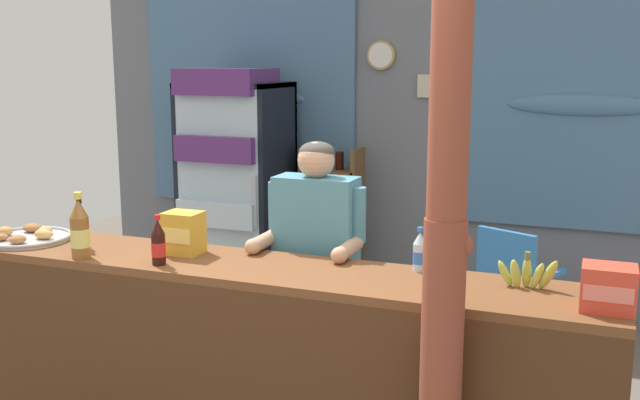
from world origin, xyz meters
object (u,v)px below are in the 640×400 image
Objects in this scene: soda_bottle_cola at (158,244)px; banana_bunch at (527,274)px; plastic_lawn_chair at (515,282)px; snack_box_crackers at (608,288)px; bottle_shelf_rack at (332,220)px; soda_bottle_iced_tea at (80,230)px; soda_bottle_lime_soda at (80,227)px; timber_post at (446,234)px; shopkeeper at (316,250)px; soda_bottle_water at (420,252)px; snack_box_choco_powder at (183,233)px; drink_fridge at (235,174)px; stall_counter at (256,353)px; pastry_tray at (27,237)px.

soda_bottle_cola is 0.89× the size of banana_bunch.
soda_bottle_cola reaches higher than plastic_lawn_chair.
snack_box_crackers is (1.96, 0.08, -0.01)m from soda_bottle_cola.
bottle_shelf_rack is 3.84× the size of soda_bottle_iced_tea.
soda_bottle_cola is 0.57m from soda_bottle_lime_soda.
soda_bottle_cola is at bearing -13.16° from soda_bottle_lime_soda.
shopkeeper is at bearing 135.87° from timber_post.
timber_post reaches higher than soda_bottle_water.
timber_post is 1.47m from snack_box_choco_powder.
snack_box_crackers is at bearing -4.05° from snack_box_choco_powder.
bottle_shelf_rack and soda_bottle_lime_soda have the same top height.
plastic_lawn_chair is at bearing 97.30° from banana_bunch.
bottle_shelf_rack is (0.73, 0.30, -0.39)m from drink_fridge.
soda_bottle_lime_soda reaches higher than soda_bottle_water.
soda_bottle_lime_soda is at bearing -172.90° from soda_bottle_water.
stall_counter is 15.87× the size of snack_box_crackers.
bottle_shelf_rack is 6.11× the size of soda_bottle_water.
bottle_shelf_rack is at bearing 72.35° from pastry_tray.
soda_bottle_iced_tea is at bearing -148.52° from snack_box_choco_powder.
soda_bottle_cola is at bearing -177.66° from snack_box_crackers.
soda_bottle_iced_tea is at bearing -166.50° from soda_bottle_water.
bottle_shelf_rack is 2.19m from shopkeeper.
drink_fridge reaches higher than shopkeeper.
plastic_lawn_chair is (1.54, -0.67, -0.16)m from bottle_shelf_rack.
soda_bottle_iced_tea reaches higher than plastic_lawn_chair.
stall_counter is 0.66m from shopkeeper.
snack_box_crackers is 0.44× the size of pastry_tray.
timber_post reaches higher than pastry_tray.
shopkeeper is (0.68, -2.06, 0.32)m from bottle_shelf_rack.
banana_bunch is (-0.32, 0.18, -0.03)m from snack_box_crackers.
soda_bottle_lime_soda is at bearing -99.71° from bottle_shelf_rack.
bottle_shelf_rack is 5.21× the size of soda_bottle_cola.
snack_box_crackers is (0.80, -0.26, 0.00)m from soda_bottle_water.
bottle_shelf_rack is 5.96× the size of snack_box_choco_powder.
stall_counter is 2.70m from drink_fridge.
plastic_lawn_chair is 1.71m from shopkeeper.
timber_post is 1.99m from soda_bottle_lime_soda.
soda_bottle_water is 0.45× the size of pastry_tray.
soda_bottle_lime_soda is (-0.13, 0.17, -0.03)m from soda_bottle_iced_tea.
bottle_shelf_rack is at bearing 119.03° from soda_bottle_water.
timber_post is 1.83m from soda_bottle_iced_tea.
soda_bottle_water is at bearing -60.97° from bottle_shelf_rack.
snack_box_choco_powder reaches higher than soda_bottle_water.
bottle_shelf_rack is 1.45× the size of plastic_lawn_chair.
plastic_lawn_chair is at bearing 54.34° from soda_bottle_cola.
stall_counter is at bearing -19.93° from snack_box_choco_powder.
shopkeeper is (-0.84, 0.81, -0.34)m from timber_post.
snack_box_crackers is at bearing -1.11° from soda_bottle_lime_soda.
shopkeeper reaches higher than stall_counter.
plastic_lawn_chair is 2.78m from soda_bottle_lime_soda.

